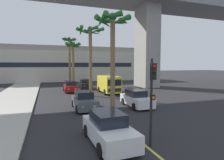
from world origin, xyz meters
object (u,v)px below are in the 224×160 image
at_px(car_queue_third, 84,101).
at_px(delivery_van, 109,84).
at_px(car_queue_front, 108,129).
at_px(palm_tree_far_median, 113,35).
at_px(car_queue_second, 70,87).
at_px(palm_tree_mid_median, 69,48).
at_px(car_queue_fourth, 136,99).
at_px(palm_tree_farthest_median, 73,52).
at_px(car_queue_fifth, 85,84).
at_px(palm_tree_near_median, 90,42).
at_px(traffic_light_median_near, 152,91).

bearing_deg(car_queue_third, delivery_van, 58.52).
xyz_separation_m(car_queue_front, palm_tree_far_median, (1.93, 4.79, 5.45)).
bearing_deg(car_queue_second, car_queue_third, -90.85).
distance_m(car_queue_front, palm_tree_mid_median, 31.52).
distance_m(car_queue_second, delivery_van, 5.75).
height_order(car_queue_third, palm_tree_far_median, palm_tree_far_median).
relative_size(car_queue_third, car_queue_fourth, 0.99).
relative_size(car_queue_front, palm_tree_farthest_median, 0.54).
height_order(car_queue_third, palm_tree_farthest_median, palm_tree_farthest_median).
height_order(car_queue_fifth, palm_tree_farthest_median, palm_tree_farthest_median).
bearing_deg(palm_tree_near_median, car_queue_third, -107.92).
distance_m(delivery_van, traffic_light_median_near, 17.38).
xyz_separation_m(car_queue_third, palm_tree_farthest_median, (1.13, 14.92, 5.32)).
bearing_deg(car_queue_third, car_queue_fifth, 78.40).
distance_m(car_queue_third, car_queue_fifth, 14.54).
xyz_separation_m(delivery_van, palm_tree_mid_median, (-3.47, 14.95, 5.99)).
distance_m(car_queue_second, car_queue_fifth, 4.09).
distance_m(car_queue_front, palm_tree_near_median, 15.63).
height_order(delivery_van, palm_tree_far_median, palm_tree_far_median).
relative_size(palm_tree_mid_median, palm_tree_farthest_median, 1.24).
height_order(car_queue_front, delivery_van, delivery_van).
height_order(traffic_light_median_near, palm_tree_farthest_median, palm_tree_farthest_median).
distance_m(car_queue_front, car_queue_fourth, 8.58).
bearing_deg(car_queue_front, car_queue_third, 88.06).
distance_m(car_queue_fifth, palm_tree_farthest_median, 5.66).
relative_size(delivery_van, traffic_light_median_near, 1.26).
height_order(car_queue_fourth, palm_tree_farthest_median, palm_tree_farthest_median).
bearing_deg(car_queue_fifth, car_queue_fourth, -82.87).
bearing_deg(palm_tree_farthest_median, delivery_van, -60.03).
relative_size(delivery_van, palm_tree_farthest_median, 0.69).
bearing_deg(car_queue_second, palm_tree_mid_median, 83.41).
xyz_separation_m(car_queue_second, palm_tree_near_median, (1.97, -4.63, 6.01)).
bearing_deg(palm_tree_farthest_median, palm_tree_far_median, -88.26).
relative_size(car_queue_front, delivery_van, 0.78).
bearing_deg(car_queue_fifth, traffic_light_median_near, -93.51).
bearing_deg(car_queue_front, car_queue_fifth, 81.72).
relative_size(car_queue_front, traffic_light_median_near, 0.99).
bearing_deg(car_queue_fourth, car_queue_second, 111.20).
distance_m(car_queue_fifth, delivery_van, 6.43).
distance_m(palm_tree_mid_median, palm_tree_far_median, 26.01).
height_order(car_queue_third, car_queue_fifth, same).
height_order(palm_tree_near_median, palm_tree_far_median, palm_tree_near_median).
bearing_deg(palm_tree_far_median, car_queue_third, 120.35).
xyz_separation_m(palm_tree_near_median, palm_tree_far_median, (-0.46, -9.44, -0.56)).
bearing_deg(traffic_light_median_near, car_queue_fourth, 67.88).
bearing_deg(car_queue_second, car_queue_fourth, -68.80).
height_order(car_queue_fourth, palm_tree_far_median, palm_tree_far_median).
relative_size(car_queue_fifth, palm_tree_farthest_median, 0.54).
height_order(car_queue_front, palm_tree_farthest_median, palm_tree_farthest_median).
bearing_deg(car_queue_fourth, palm_tree_far_median, -145.51).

